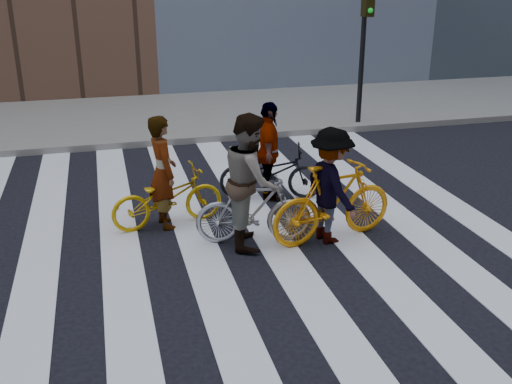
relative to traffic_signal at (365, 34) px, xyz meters
name	(u,v)px	position (x,y,z in m)	size (l,w,h in m)	color
ground	(233,236)	(-4.40, -5.32, -2.28)	(100.00, 100.00, 0.00)	black
sidewalk_far	(170,116)	(-4.40, 2.18, -2.20)	(100.00, 5.00, 0.15)	gray
zebra_crosswalk	(233,236)	(-4.40, -5.32, -2.27)	(8.25, 10.00, 0.01)	white
traffic_signal	(365,34)	(0.00, 0.00, 0.00)	(0.22, 0.42, 3.33)	black
bike_yellow_left	(168,198)	(-5.27, -4.67, -1.82)	(0.61, 1.75, 0.92)	gold
bike_silver_mid	(254,210)	(-4.14, -5.60, -1.77)	(0.48, 1.68, 1.01)	#A4A4AD
bike_yellow_right	(333,202)	(-3.01, -5.81, -1.69)	(0.56, 1.98, 1.19)	orange
bike_dark_rear	(271,173)	(-3.41, -3.97, -1.81)	(0.62, 1.78, 0.94)	black
rider_left	(163,172)	(-5.32, -4.67, -1.40)	(0.64, 0.42, 1.75)	slate
rider_mid	(250,180)	(-4.19, -5.60, -1.31)	(0.94, 0.73, 1.93)	slate
rider_right	(331,186)	(-3.06, -5.81, -1.43)	(1.10, 0.63, 1.70)	slate
rider_rear	(269,152)	(-3.46, -3.97, -1.43)	(1.00, 0.41, 1.70)	slate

